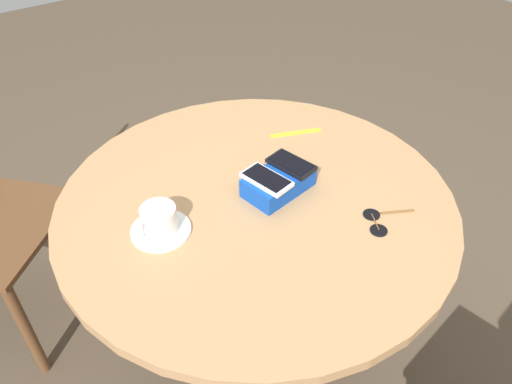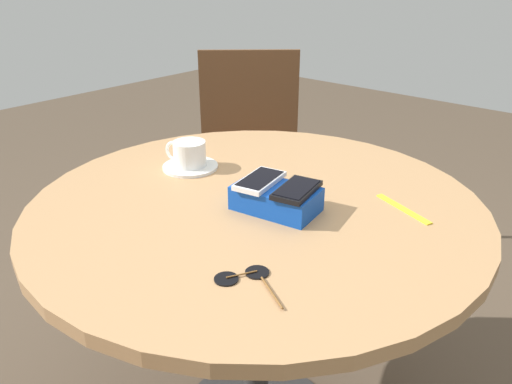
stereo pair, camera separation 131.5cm
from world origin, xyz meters
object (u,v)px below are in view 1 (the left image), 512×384
(phone_black, at_px, (292,164))
(sunglasses, at_px, (377,221))
(phone_white, at_px, (267,179))
(round_table, at_px, (256,230))
(lanyard_strap, at_px, (296,133))
(coffee_cup, at_px, (158,219))
(phone_box, at_px, (278,182))
(saucer, at_px, (161,230))

(phone_black, bearing_deg, sunglasses, 107.03)
(phone_white, bearing_deg, round_table, -30.87)
(lanyard_strap, distance_m, sunglasses, 0.44)
(phone_black, bearing_deg, lanyard_strap, -132.58)
(sunglasses, bearing_deg, phone_white, -54.69)
(coffee_cup, height_order, lanyard_strap, coffee_cup)
(round_table, bearing_deg, sunglasses, 127.29)
(phone_box, distance_m, lanyard_strap, 0.29)
(phone_box, bearing_deg, phone_black, -171.92)
(saucer, bearing_deg, phone_white, 170.50)
(lanyard_strap, bearing_deg, round_table, 32.38)
(round_table, xyz_separation_m, phone_box, (-0.07, 0.01, 0.14))
(coffee_cup, bearing_deg, phone_black, 174.69)
(phone_white, height_order, sunglasses, phone_white)
(phone_white, xyz_separation_m, sunglasses, (-0.17, 0.24, -0.06))
(saucer, bearing_deg, lanyard_strap, -165.10)
(phone_box, relative_size, saucer, 1.34)
(phone_box, relative_size, phone_white, 1.39)
(coffee_cup, bearing_deg, phone_white, 170.71)
(phone_white, relative_size, coffee_cup, 1.21)
(round_table, relative_size, coffee_cup, 8.96)
(phone_black, bearing_deg, round_table, -1.07)
(saucer, bearing_deg, phone_box, 172.56)
(round_table, height_order, phone_black, phone_black)
(lanyard_strap, height_order, sunglasses, sunglasses)
(phone_white, height_order, lanyard_strap, phone_white)
(phone_box, bearing_deg, round_table, -7.76)
(coffee_cup, bearing_deg, lanyard_strap, -165.10)
(coffee_cup, distance_m, lanyard_strap, 0.57)
(phone_box, relative_size, lanyard_strap, 1.22)
(coffee_cup, bearing_deg, round_table, 172.86)
(lanyard_strap, bearing_deg, phone_white, 36.70)
(phone_white, relative_size, saucer, 0.96)
(phone_black, distance_m, coffee_cup, 0.38)
(phone_black, distance_m, saucer, 0.38)
(phone_box, distance_m, coffee_cup, 0.33)
(phone_black, bearing_deg, saucer, -5.45)
(phone_white, distance_m, sunglasses, 0.30)
(coffee_cup, height_order, sunglasses, coffee_cup)
(phone_box, height_order, phone_black, phone_black)
(phone_box, relative_size, phone_black, 1.45)
(phone_black, relative_size, sunglasses, 0.92)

